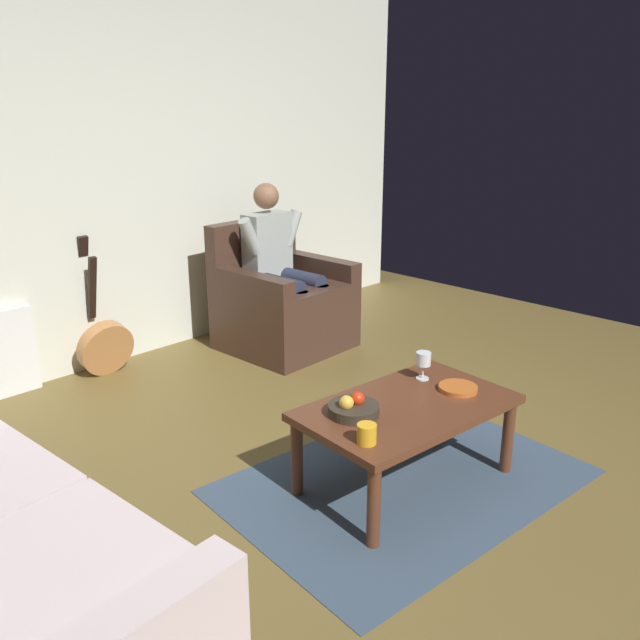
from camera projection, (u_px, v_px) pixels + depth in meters
ground_plane at (443, 490)px, 3.34m from camera, size 6.57×6.57×0.00m
wall_back at (126, 172)px, 4.73m from camera, size 5.73×0.06×2.73m
rug at (404, 481)px, 3.41m from camera, size 1.89×1.41×0.01m
armchair at (282, 305)px, 5.18m from camera, size 0.87×0.85×0.96m
person_seated at (280, 262)px, 5.08m from camera, size 0.64×0.62×1.26m
coffee_table at (407, 415)px, 3.29m from camera, size 1.13×0.74×0.44m
guitar at (105, 344)px, 4.68m from camera, size 0.39×0.30×0.97m
wine_glass_near at (423, 361)px, 3.53m from camera, size 0.08×0.08×0.15m
fruit_bowl at (353, 408)px, 3.15m from camera, size 0.24×0.24×0.11m
decorative_dish at (458, 388)px, 3.42m from camera, size 0.20×0.20×0.02m
candle_jar at (367, 434)px, 2.89m from camera, size 0.09×0.09×0.09m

